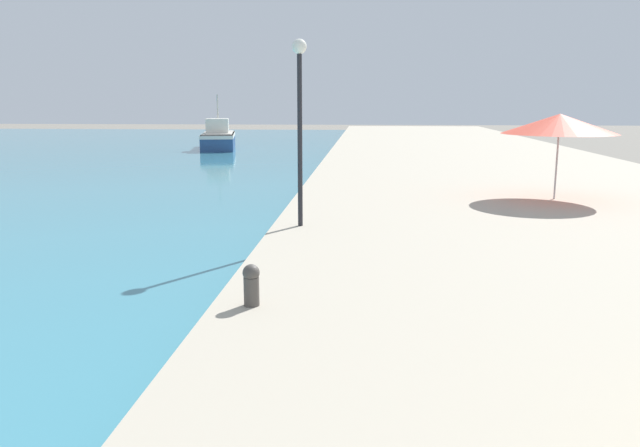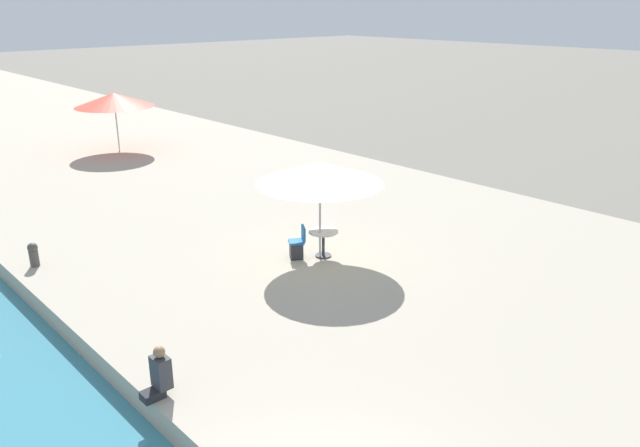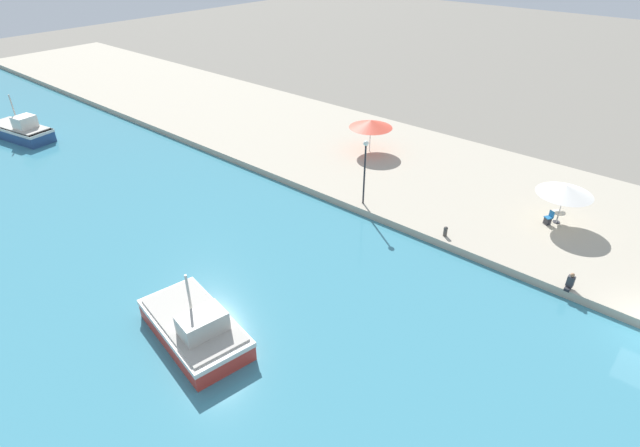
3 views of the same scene
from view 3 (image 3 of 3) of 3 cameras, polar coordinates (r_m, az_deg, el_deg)
The scene contains 10 objects.
quay_promenade at distance 51.02m, azimuth -7.64°, elevation 11.77°, with size 16.00×90.00×0.54m.
fishing_boat_near at distance 24.64m, azimuth -14.08°, elevation -11.35°, with size 4.08×6.61×3.69m.
fishing_boat_mid at distance 53.40m, azimuth -31.00°, elevation 9.12°, with size 3.57×7.01×4.06m.
cafe_umbrella_pink at distance 34.22m, azimuth 26.26°, elevation 3.49°, with size 3.39×3.39×2.71m.
cafe_umbrella_white at distance 41.70m, azimuth 5.83°, elevation 11.28°, with size 3.57×3.57×2.70m.
cafe_table at distance 35.18m, azimuth 25.58°, elevation 0.89°, with size 0.80×0.80×0.74m.
cafe_chair_left at distance 34.81m, azimuth 24.61°, elevation 0.41°, with size 0.58×0.57×0.91m.
person_at_quay at distance 29.27m, azimuth 26.68°, elevation -5.99°, with size 0.53×0.36×0.97m.
mooring_bollard at distance 31.40m, azimuth 14.14°, elevation -0.83°, with size 0.26×0.26×0.65m.
lamppost at distance 32.95m, azimuth 5.17°, elevation 7.05°, with size 0.36×0.36×4.56m.
Camera 3 is at (-23.94, 0.95, 17.09)m, focal length 28.00 mm.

